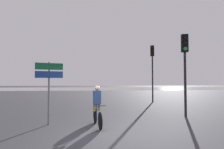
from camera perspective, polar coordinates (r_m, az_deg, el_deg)
The scene contains 6 objects.
ground_plane at distance 6.01m, azimuth -0.93°, elevation -19.61°, with size 120.00×120.00×0.00m, color #333338.
water_strip at distance 40.61m, azimuth -4.15°, elevation -4.62°, with size 80.00×16.00×0.01m, color gray.
traffic_light_far_right at distance 15.34m, azimuth 13.06°, elevation 3.69°, with size 0.39×0.41×4.83m.
traffic_light_near_right at distance 9.62m, azimuth 22.70°, elevation 4.67°, with size 0.37×0.39×4.17m.
direction_sign_post at distance 7.71m, azimuth -19.85°, elevation -2.07°, with size 1.04×0.41×2.60m.
cyclist at distance 7.14m, azimuth -4.88°, elevation -10.05°, with size 0.51×1.69×1.62m.
Camera 1 is at (-0.38, -5.72, 1.81)m, focal length 28.00 mm.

